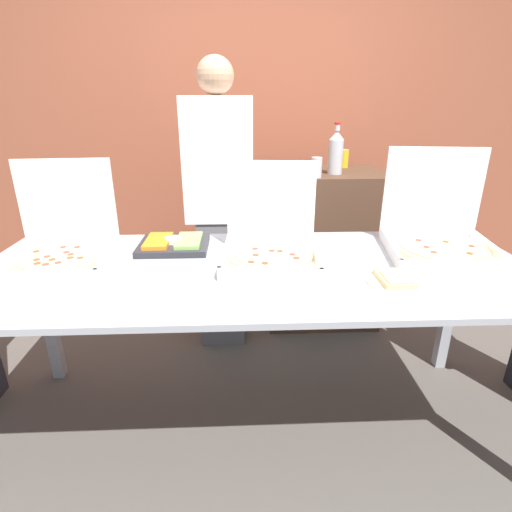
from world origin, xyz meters
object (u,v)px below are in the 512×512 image
Objects in this scene: soda_can_silver at (316,167)px; person_guest_plaid at (220,207)px; pizza_box_near_right at (61,245)px; veggie_tray at (174,244)px; soda_bottle at (336,152)px; soda_can_colored at (344,158)px; paper_plate_front_right at (394,280)px; pizza_box_near_left at (270,243)px; pizza_box_far_left at (438,235)px.

person_guest_plaid is at bearing -172.65° from soda_can_silver.
pizza_box_near_right reaches higher than veggie_tray.
veggie_tray is 1.04m from soda_can_silver.
soda_bottle is 0.31m from soda_can_colored.
person_guest_plaid reaches higher than soda_bottle.
paper_plate_front_right is 0.67× the size of veggie_tray.
pizza_box_near_right reaches higher than soda_can_silver.
soda_bottle reaches higher than pizza_box_near_left.
veggie_tray is (-0.45, 0.15, -0.05)m from pizza_box_near_left.
soda_can_silver is at bearing 26.98° from pizza_box_near_right.
person_guest_plaid is at bearing 114.73° from pizza_box_near_left.
pizza_box_far_left is 1.73× the size of soda_bottle.
pizza_box_near_right is at bearing -176.03° from pizza_box_near_left.
soda_can_silver is at bearing -172.65° from person_guest_plaid.
pizza_box_near_right is at bearing -169.33° from pizza_box_far_left.
person_guest_plaid is (-1.05, 0.64, -0.02)m from pizza_box_far_left.
soda_bottle reaches higher than veggie_tray.
person_guest_plaid is (0.20, 0.54, 0.04)m from veggie_tray.
soda_can_colored is (0.13, 0.27, -0.08)m from soda_bottle.
soda_can_colored is at bearing 67.25° from pizza_box_near_left.
soda_bottle reaches higher than soda_can_colored.
soda_can_colored is (1.06, 1.02, 0.27)m from veggie_tray.
person_guest_plaid is at bearing -150.94° from soda_can_colored.
paper_plate_front_right is at bearing -16.08° from pizza_box_near_right.
soda_bottle reaches higher than pizza_box_near_right.
paper_plate_front_right is (0.47, -0.28, -0.06)m from pizza_box_near_left.
pizza_box_far_left is at bearing 148.71° from person_guest_plaid.
veggie_tray reaches higher than paper_plate_front_right.
pizza_box_far_left is at bearing 46.28° from paper_plate_front_right.
pizza_box_near_right is at bearing -147.45° from soda_bottle.
pizza_box_near_left is at bearing -117.38° from soda_can_colored.
pizza_box_near_left reaches higher than soda_can_colored.
soda_bottle is (-0.31, 0.85, 0.28)m from pizza_box_far_left.
paper_plate_front_right is at bearing -26.44° from pizza_box_near_left.
soda_bottle is at bearing 66.53° from pizza_box_near_left.
pizza_box_near_left is at bearing 110.10° from person_guest_plaid.
pizza_box_far_left is 1.19× the size of pizza_box_near_left.
pizza_box_far_left reaches higher than soda_can_silver.
pizza_box_far_left is (1.71, 0.05, 0.01)m from pizza_box_near_right.
pizza_box_near_left reaches higher than veggie_tray.
soda_can_silver is at bearing 96.78° from paper_plate_front_right.
soda_bottle is 2.56× the size of soda_can_colored.
pizza_box_near_left is 1.34m from soda_can_colored.
pizza_box_near_right is 0.27× the size of person_guest_plaid.
pizza_box_far_left is at bearing -2.53° from pizza_box_near_right.
paper_plate_front_right is at bearing -90.94° from soda_bottle.
pizza_box_far_left is at bearing -80.77° from soda_can_colored.
soda_can_silver is at bearing -137.31° from soda_bottle.
pizza_box_far_left is 1.67× the size of veggie_tray.
veggie_tray is 0.19× the size of person_guest_plaid.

